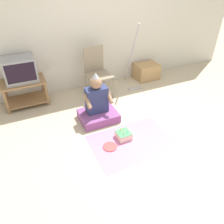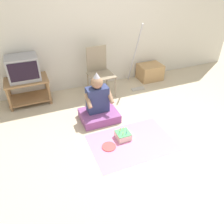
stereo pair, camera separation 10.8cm
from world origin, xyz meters
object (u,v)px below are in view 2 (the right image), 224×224
Objects in this scene: tv at (23,68)px; folding_chair at (99,69)px; dust_mop at (136,69)px; person_seated at (98,106)px; cardboard_box_stack at (150,72)px; birthday_cake at (123,135)px; paper_plate at (109,147)px.

folding_chair is at bearing -7.90° from tv.
person_seated is (-1.08, -0.78, -0.15)m from dust_mop.
cardboard_box_stack is 0.56m from dust_mop.
birthday_cake is at bearing -123.24° from dust_mop.
cardboard_box_stack is at bearing 45.88° from paper_plate.
birthday_cake reaches higher than paper_plate.
cardboard_box_stack is 0.61× the size of person_seated.
birthday_cake is 1.00× the size of paper_plate.
paper_plate is at bearing -105.00° from folding_chair.
birthday_cake is (-1.39, -1.61, -0.11)m from cardboard_box_stack.
person_seated is at bearing 82.04° from paper_plate.
cardboard_box_stack is (2.55, -0.00, -0.50)m from tv.
dust_mop is (-0.47, -0.21, 0.22)m from cardboard_box_stack.
folding_chair is (1.31, -0.18, -0.16)m from tv.
person_seated is at bearing -110.81° from folding_chair.
dust_mop is at bearing -2.17° from folding_chair.
paper_plate is at bearing -128.30° from dust_mop.
dust_mop reaches higher than paper_plate.
folding_chair is 1.30m from cardboard_box_stack.
folding_chair is 4.53× the size of birthday_cake.
birthday_cake is at bearing -54.06° from tv.
cardboard_box_stack is at bearing 49.19° from birthday_cake.
tv is at bearing 125.94° from birthday_cake.
tv is 2.11m from dust_mop.
person_seated is at bearing -44.76° from tv.
dust_mop reaches higher than folding_chair.
tv is 0.57× the size of folding_chair.
person_seated is (-1.55, -0.99, 0.07)m from cardboard_box_stack.
birthday_cake is (-0.14, -1.43, -0.45)m from folding_chair.
person_seated reaches higher than cardboard_box_stack.
cardboard_box_stack reaches higher than birthday_cake.
dust_mop reaches higher than birthday_cake.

